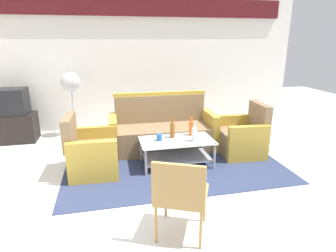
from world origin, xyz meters
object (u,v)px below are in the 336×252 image
(bottle_orange, at_px, (191,128))
(bottle_clear, at_px, (194,134))
(tv_stand, at_px, (14,128))
(bottle_brown, at_px, (172,130))
(wicker_chair, at_px, (181,192))
(armchair_right, at_px, (242,137))
(couch, at_px, (163,132))
(armchair_left, at_px, (92,154))
(pedestal_fan, at_px, (71,86))
(coffee_table, at_px, (177,149))
(cup, at_px, (159,137))
(television, at_px, (9,102))

(bottle_orange, bearing_deg, bottle_clear, -98.43)
(tv_stand, bearing_deg, bottle_brown, -30.31)
(tv_stand, distance_m, wicker_chair, 4.07)
(armchair_right, distance_m, wicker_chair, 2.40)
(bottle_clear, bearing_deg, tv_stand, 148.78)
(armchair_right, height_order, bottle_orange, armchair_right)
(couch, xyz_separation_m, armchair_left, (-1.18, -0.68, -0.03))
(couch, relative_size, tv_stand, 2.27)
(tv_stand, distance_m, pedestal_fan, 1.33)
(pedestal_fan, bearing_deg, wicker_chair, -69.40)
(couch, relative_size, pedestal_fan, 1.43)
(wicker_chair, bearing_deg, bottle_orange, 94.43)
(bottle_clear, bearing_deg, bottle_brown, 140.79)
(coffee_table, xyz_separation_m, wicker_chair, (-0.37, -1.61, 0.22))
(cup, distance_m, wicker_chair, 1.65)
(cup, bearing_deg, coffee_table, -7.91)
(tv_stand, height_order, television, television)
(tv_stand, bearing_deg, pedestal_fan, 2.61)
(pedestal_fan, bearing_deg, bottle_clear, -44.62)
(television, xyz_separation_m, pedestal_fan, (1.10, 0.05, 0.25))
(pedestal_fan, bearing_deg, television, -177.52)
(tv_stand, relative_size, pedestal_fan, 0.63)
(bottle_orange, relative_size, bottle_brown, 0.94)
(couch, distance_m, bottle_clear, 0.89)
(armchair_right, xyz_separation_m, pedestal_fan, (-2.82, 1.54, 0.73))
(tv_stand, bearing_deg, armchair_right, -20.87)
(armchair_right, xyz_separation_m, bottle_clear, (-0.94, -0.31, 0.24))
(coffee_table, bearing_deg, bottle_brown, 106.51)
(couch, bearing_deg, cup, 75.71)
(coffee_table, bearing_deg, pedestal_fan, 133.06)
(tv_stand, bearing_deg, armchair_left, -48.45)
(bottle_orange, height_order, pedestal_fan, pedestal_fan)
(coffee_table, height_order, tv_stand, tv_stand)
(couch, relative_size, armchair_left, 2.14)
(bottle_clear, relative_size, pedestal_fan, 0.24)
(cup, height_order, wicker_chair, wicker_chair)
(cup, height_order, television, television)
(coffee_table, height_order, bottle_clear, bottle_clear)
(bottle_orange, height_order, bottle_clear, bottle_orange)
(coffee_table, bearing_deg, bottle_clear, -22.76)
(bottle_clear, relative_size, bottle_brown, 0.93)
(couch, distance_m, armchair_left, 1.36)
(cup, relative_size, pedestal_fan, 0.08)
(armchair_left, bearing_deg, cup, 92.49)
(armchair_right, distance_m, cup, 1.46)
(couch, relative_size, coffee_table, 1.65)
(television, bearing_deg, coffee_table, 149.49)
(bottle_brown, bearing_deg, television, 149.65)
(bottle_orange, bearing_deg, bottle_brown, -172.26)
(coffee_table, distance_m, television, 3.26)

